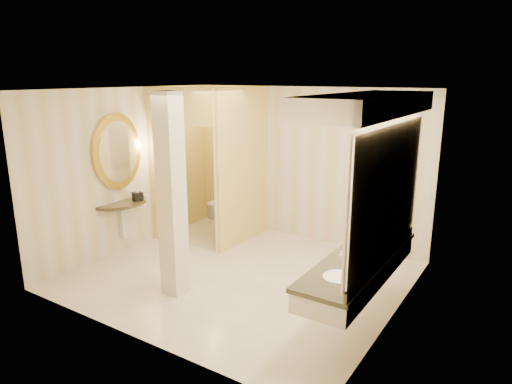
{
  "coord_description": "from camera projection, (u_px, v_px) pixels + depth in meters",
  "views": [
    {
      "loc": [
        3.58,
        -5.13,
        2.89
      ],
      "look_at": [
        0.15,
        0.2,
        1.26
      ],
      "focal_mm": 32.0,
      "sensor_mm": 36.0,
      "label": 1
    }
  ],
  "objects": [
    {
      "name": "wall_sconce",
      "position": [
        160.0,
        146.0,
        7.7
      ],
      "size": [
        0.14,
        0.14,
        0.42
      ],
      "color": "#B49139",
      "rests_on": "toilet_closet"
    },
    {
      "name": "wall_left",
      "position": [
        129.0,
        170.0,
        7.62
      ],
      "size": [
        0.02,
        4.0,
        2.7
      ],
      "primitive_type": "cube",
      "color": "beige",
      "rests_on": "floor"
    },
    {
      "name": "wall_front",
      "position": [
        131.0,
        225.0,
        4.81
      ],
      "size": [
        4.5,
        0.02,
        2.7
      ],
      "primitive_type": "cube",
      "color": "beige",
      "rests_on": "floor"
    },
    {
      "name": "wall_back",
      "position": [
        304.0,
        165.0,
        8.06
      ],
      "size": [
        4.5,
        0.02,
        2.7
      ],
      "primitive_type": "cube",
      "color": "beige",
      "rests_on": "floor"
    },
    {
      "name": "tissue_box",
      "position": [
        138.0,
        196.0,
        7.52
      ],
      "size": [
        0.18,
        0.18,
        0.14
      ],
      "primitive_type": "cube",
      "rotation": [
        0.0,
        0.0,
        -0.29
      ],
      "color": "black",
      "rests_on": "console_shelf"
    },
    {
      "name": "toilet",
      "position": [
        227.0,
        217.0,
        8.37
      ],
      "size": [
        0.41,
        0.7,
        0.71
      ],
      "primitive_type": "imported",
      "rotation": [
        0.0,
        0.0,
        3.17
      ],
      "color": "white",
      "rests_on": "floor"
    },
    {
      "name": "console_shelf",
      "position": [
        118.0,
        173.0,
        7.39
      ],
      "size": [
        0.95,
        0.95,
        1.92
      ],
      "color": "black",
      "rests_on": "floor"
    },
    {
      "name": "soap_bottle_c",
      "position": [
        373.0,
        240.0,
        5.45
      ],
      "size": [
        0.1,
        0.1,
        0.19
      ],
      "primitive_type": "imported",
      "rotation": [
        0.0,
        0.0,
        -0.43
      ],
      "color": "#C6B28C",
      "rests_on": "vanity"
    },
    {
      "name": "toilet_closet",
      "position": [
        218.0,
        165.0,
        7.81
      ],
      "size": [
        1.5,
        1.55,
        2.7
      ],
      "color": "#F1D77E",
      "rests_on": "floor"
    },
    {
      "name": "soap_bottle_a",
      "position": [
        341.0,
        256.0,
        5.07
      ],
      "size": [
        0.07,
        0.07,
        0.12
      ],
      "primitive_type": "imported",
      "rotation": [
        0.0,
        0.0,
        -0.36
      ],
      "color": "beige",
      "rests_on": "vanity"
    },
    {
      "name": "floor",
      "position": [
        240.0,
        275.0,
        6.77
      ],
      "size": [
        4.5,
        4.5,
        0.0
      ],
      "primitive_type": "plane",
      "color": "white",
      "rests_on": "ground"
    },
    {
      "name": "pillar",
      "position": [
        172.0,
        197.0,
        5.94
      ],
      "size": [
        0.28,
        0.28,
        2.7
      ],
      "primitive_type": "cube",
      "color": "beige",
      "rests_on": "floor"
    },
    {
      "name": "wall_right",
      "position": [
        399.0,
        213.0,
        5.26
      ],
      "size": [
        0.02,
        4.0,
        2.7
      ],
      "primitive_type": "cube",
      "color": "beige",
      "rests_on": "floor"
    },
    {
      "name": "ceiling",
      "position": [
        238.0,
        90.0,
        6.1
      ],
      "size": [
        4.5,
        4.5,
        0.0
      ],
      "primitive_type": "plane",
      "rotation": [
        3.14,
        0.0,
        0.0
      ],
      "color": "white",
      "rests_on": "wall_back"
    },
    {
      "name": "soap_bottle_b",
      "position": [
        346.0,
        254.0,
        5.12
      ],
      "size": [
        0.12,
        0.12,
        0.13
      ],
      "primitive_type": "imported",
      "rotation": [
        0.0,
        0.0,
        -0.18
      ],
      "color": "silver",
      "rests_on": "vanity"
    },
    {
      "name": "vanity",
      "position": [
        366.0,
        193.0,
        5.0
      ],
      "size": [
        0.75,
        2.47,
        2.09
      ],
      "color": "beige",
      "rests_on": "floor"
    }
  ]
}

